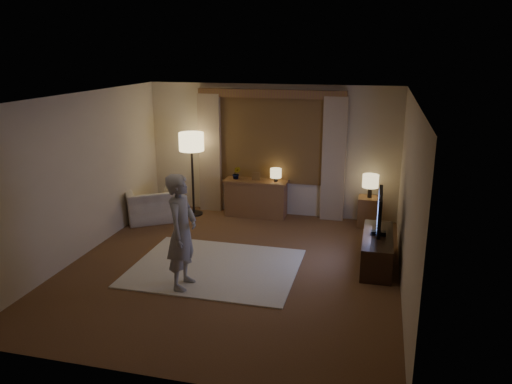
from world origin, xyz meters
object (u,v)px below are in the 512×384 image
(person, at_px, (182,232))
(sideboard, at_px, (256,199))
(armchair, at_px, (152,204))
(tv_stand, at_px, (377,250))
(side_table, at_px, (369,212))

(person, bearing_deg, sideboard, -3.45)
(armchair, distance_m, tv_stand, 4.44)
(sideboard, distance_m, side_table, 2.21)
(sideboard, xyz_separation_m, armchair, (-1.90, -0.77, -0.02))
(side_table, relative_size, person, 0.34)
(side_table, distance_m, person, 4.09)
(sideboard, xyz_separation_m, tv_stand, (2.40, -1.87, -0.10))
(armchair, xyz_separation_m, tv_stand, (4.30, -1.10, -0.08))
(sideboard, relative_size, tv_stand, 0.86)
(side_table, relative_size, tv_stand, 0.40)
(armchair, bearing_deg, sideboard, 167.78)
(sideboard, distance_m, tv_stand, 3.04)
(side_table, bearing_deg, person, -127.00)
(sideboard, xyz_separation_m, side_table, (2.21, -0.05, -0.07))
(person, bearing_deg, tv_stand, -61.11)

